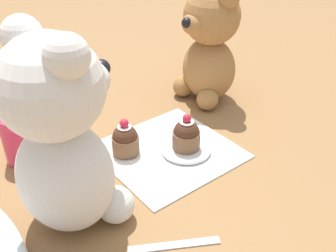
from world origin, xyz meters
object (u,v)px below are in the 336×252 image
object	(u,v)px
teddy_bear_cream	(62,137)
teddy_bear_tan	(209,45)
saucer_plate	(186,148)
cupcake_near_cream_bear	(125,140)
juice_glass	(21,138)
cupcake_near_tan_bear	(186,135)
teaspoon	(174,245)

from	to	relation	value
teddy_bear_cream	teddy_bear_tan	bearing A→B (deg)	-77.25
teddy_bear_cream	saucer_plate	distance (m)	0.27
cupcake_near_cream_bear	teddy_bear_cream	bearing A→B (deg)	120.63
teddy_bear_tan	juice_glass	distance (m)	0.41
cupcake_near_tan_bear	cupcake_near_cream_bear	bearing A→B (deg)	54.89
cupcake_near_tan_bear	juice_glass	distance (m)	0.28
teddy_bear_tan	juice_glass	world-z (taller)	teddy_bear_tan
teddy_bear_cream	juice_glass	distance (m)	0.21
teddy_bear_cream	cupcake_near_tan_bear	xyz separation A→B (m)	(0.02, -0.23, -0.10)
teddy_bear_cream	teaspoon	xyz separation A→B (m)	(-0.13, -0.08, -0.14)
teddy_bear_cream	teaspoon	world-z (taller)	teddy_bear_cream
cupcake_near_cream_bear	teaspoon	size ratio (longest dim) A/B	0.53
saucer_plate	teaspoon	world-z (taller)	saucer_plate
teddy_bear_cream	cupcake_near_tan_bear	size ratio (longest dim) A/B	4.26
teddy_bear_tan	teaspoon	size ratio (longest dim) A/B	2.01
teddy_bear_cream	cupcake_near_cream_bear	distance (m)	0.20
teddy_bear_tan	cupcake_near_cream_bear	xyz separation A→B (m)	(-0.07, 0.26, -0.09)
teddy_bear_tan	saucer_plate	size ratio (longest dim) A/B	2.77
teddy_bear_cream	juice_glass	bearing A→B (deg)	-6.58
teddy_bear_tan	saucer_plate	distance (m)	0.24
teddy_bear_tan	cupcake_near_tan_bear	xyz separation A→B (m)	(-0.13, 0.17, -0.09)
teaspoon	teddy_bear_tan	bearing A→B (deg)	71.25
teaspoon	cupcake_near_tan_bear	bearing A→B (deg)	75.26
cupcake_near_cream_bear	juice_glass	size ratio (longest dim) A/B	0.75
teddy_bear_cream	cupcake_near_cream_bear	bearing A→B (deg)	-67.57
teddy_bear_tan	teaspoon	world-z (taller)	teddy_bear_tan
juice_glass	saucer_plate	bearing A→B (deg)	-124.12
teddy_bear_cream	saucer_plate	world-z (taller)	teddy_bear_cream
saucer_plate	cupcake_near_tan_bear	world-z (taller)	cupcake_near_tan_bear
cupcake_near_tan_bear	teaspoon	bearing A→B (deg)	135.51
teaspoon	cupcake_near_cream_bear	bearing A→B (deg)	103.48
cupcake_near_cream_bear	saucer_plate	size ratio (longest dim) A/B	0.73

